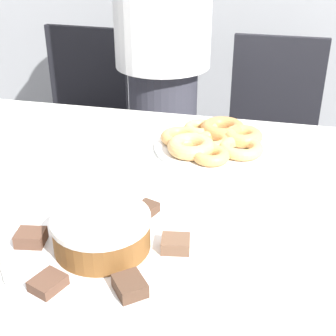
{
  "coord_description": "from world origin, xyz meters",
  "views": [
    {
      "loc": [
        0.24,
        -0.97,
        1.33
      ],
      "look_at": [
        0.02,
        -0.01,
        0.81
      ],
      "focal_mm": 50.0,
      "sensor_mm": 36.0,
      "label": 1
    }
  ],
  "objects_px": {
    "office_chair_right": "(269,153)",
    "plate_cake": "(103,248)",
    "person_standing": "(163,54)",
    "frosted_cake": "(102,232)",
    "plate_donuts": "(213,147)",
    "office_chair_left": "(79,134)"
  },
  "relations": [
    {
      "from": "person_standing",
      "to": "plate_donuts",
      "type": "relative_size",
      "value": 4.92
    },
    {
      "from": "frosted_cake",
      "to": "office_chair_left",
      "type": "bearing_deg",
      "value": 116.1
    },
    {
      "from": "plate_cake",
      "to": "plate_donuts",
      "type": "height_order",
      "value": "same"
    },
    {
      "from": "office_chair_right",
      "to": "plate_cake",
      "type": "xyz_separation_m",
      "value": [
        -0.3,
        -1.2,
        0.32
      ]
    },
    {
      "from": "plate_cake",
      "to": "plate_donuts",
      "type": "relative_size",
      "value": 1.14
    },
    {
      "from": "plate_donuts",
      "to": "office_chair_left",
      "type": "bearing_deg",
      "value": 137.12
    },
    {
      "from": "plate_cake",
      "to": "plate_donuts",
      "type": "bearing_deg",
      "value": 74.88
    },
    {
      "from": "plate_donuts",
      "to": "frosted_cake",
      "type": "distance_m",
      "value": 0.54
    },
    {
      "from": "plate_cake",
      "to": "plate_donuts",
      "type": "xyz_separation_m",
      "value": [
        0.14,
        0.52,
        -0.0
      ]
    },
    {
      "from": "plate_cake",
      "to": "frosted_cake",
      "type": "distance_m",
      "value": 0.04
    },
    {
      "from": "plate_donuts",
      "to": "office_chair_right",
      "type": "bearing_deg",
      "value": 76.53
    },
    {
      "from": "office_chair_left",
      "to": "office_chair_right",
      "type": "bearing_deg",
      "value": 3.49
    },
    {
      "from": "office_chair_right",
      "to": "plate_cake",
      "type": "distance_m",
      "value": 1.28
    },
    {
      "from": "person_standing",
      "to": "plate_cake",
      "type": "distance_m",
      "value": 1.1
    },
    {
      "from": "person_standing",
      "to": "frosted_cake",
      "type": "height_order",
      "value": "person_standing"
    },
    {
      "from": "office_chair_left",
      "to": "office_chair_right",
      "type": "relative_size",
      "value": 1.0
    },
    {
      "from": "office_chair_right",
      "to": "plate_cake",
      "type": "relative_size",
      "value": 2.36
    },
    {
      "from": "person_standing",
      "to": "frosted_cake",
      "type": "xyz_separation_m",
      "value": [
        0.14,
        -1.09,
        -0.08
      ]
    },
    {
      "from": "office_chair_left",
      "to": "plate_donuts",
      "type": "bearing_deg",
      "value": -39.4
    },
    {
      "from": "office_chair_right",
      "to": "office_chair_left",
      "type": "bearing_deg",
      "value": -178.82
    },
    {
      "from": "office_chair_left",
      "to": "office_chair_right",
      "type": "xyz_separation_m",
      "value": [
        0.89,
        0.0,
        0.0
      ]
    },
    {
      "from": "plate_cake",
      "to": "office_chair_left",
      "type": "bearing_deg",
      "value": 116.1
    }
  ]
}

